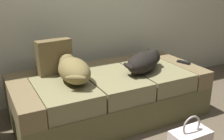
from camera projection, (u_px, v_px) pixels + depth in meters
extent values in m
cube|color=brown|center=(110.00, 102.00, 2.80)|extent=(1.92, 0.92, 0.30)
cube|color=olive|center=(22.00, 98.00, 2.35)|extent=(0.20, 0.92, 0.17)
cube|color=olive|center=(176.00, 68.00, 3.10)|extent=(0.20, 0.92, 0.17)
cube|color=olive|center=(95.00, 71.00, 3.02)|extent=(1.52, 0.20, 0.17)
cube|color=#827C53|center=(65.00, 95.00, 2.42)|extent=(0.49, 0.71, 0.17)
cube|color=#827C53|center=(114.00, 85.00, 2.64)|extent=(0.49, 0.71, 0.17)
cube|color=#827C53|center=(156.00, 76.00, 2.86)|extent=(0.49, 0.71, 0.17)
ellipsoid|color=olive|center=(74.00, 71.00, 2.44)|extent=(0.29, 0.49, 0.22)
sphere|color=olive|center=(67.00, 63.00, 2.64)|extent=(0.18, 0.18, 0.18)
ellipsoid|color=#493F24|center=(65.00, 62.00, 2.71)|extent=(0.07, 0.11, 0.06)
cone|color=#493F24|center=(62.00, 57.00, 2.59)|extent=(0.05, 0.05, 0.05)
cone|color=#493F24|center=(72.00, 56.00, 2.63)|extent=(0.05, 0.05, 0.05)
ellipsoid|color=olive|center=(76.00, 78.00, 2.23)|extent=(0.19, 0.15, 0.05)
ellipsoid|color=black|center=(143.00, 63.00, 2.69)|extent=(0.51, 0.43, 0.20)
sphere|color=black|center=(152.00, 57.00, 2.85)|extent=(0.17, 0.17, 0.17)
ellipsoid|color=black|center=(155.00, 56.00, 2.91)|extent=(0.11, 0.10, 0.06)
cone|color=black|center=(149.00, 51.00, 2.86)|extent=(0.04, 0.04, 0.05)
cone|color=black|center=(156.00, 52.00, 2.81)|extent=(0.04, 0.04, 0.05)
ellipsoid|color=black|center=(128.00, 66.00, 2.56)|extent=(0.05, 0.18, 0.05)
cube|color=black|center=(184.00, 62.00, 2.99)|extent=(0.09, 0.16, 0.02)
cube|color=brown|center=(54.00, 57.00, 2.64)|extent=(0.35, 0.16, 0.34)
torus|color=#A59B98|center=(192.00, 126.00, 2.11)|extent=(0.18, 0.02, 0.18)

